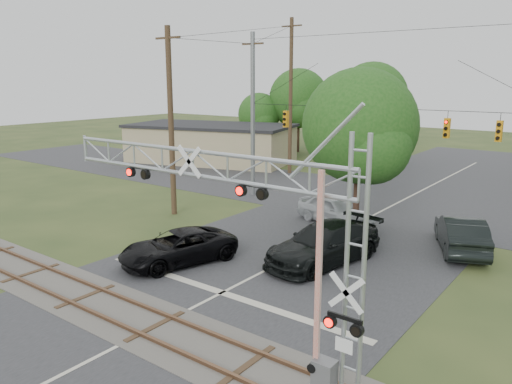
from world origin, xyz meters
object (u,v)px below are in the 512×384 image
Objects in this scene: crossing_gantry at (247,227)px; commercial_building at (211,143)px; pickup_black at (178,247)px; car_dark at (324,244)px; traffic_signal_span at (393,124)px; sedan_silver at (335,210)px.

commercial_building is (-26.51, 27.97, -2.54)m from crossing_gantry.
car_dark is at bearing 54.32° from pickup_black.
traffic_signal_span is 10.31m from car_dark.
sedan_silver is at bearing 125.06° from car_dark.
traffic_signal_span reaches higher than commercial_building.
commercial_building is at bearing 146.26° from pickup_black.
traffic_signal_span is 25.34m from commercial_building.
traffic_signal_span is at bearing -18.67° from sedan_silver.
crossing_gantry reaches higher than car_dark.
crossing_gantry is 18.71m from traffic_signal_span.
sedan_silver is at bearing -123.93° from traffic_signal_span.
commercial_building is (-23.76, 18.70, 1.00)m from car_dark.
commercial_building is (-21.10, 12.64, 1.08)m from sedan_silver.
crossing_gantry reaches higher than sedan_silver.
crossing_gantry is 1.98× the size of pickup_black.
commercial_building is at bearing 153.14° from car_dark.
pickup_black is 0.86× the size of car_dark.
commercial_building is at bearing 133.46° from crossing_gantry.
car_dark is 1.28× the size of sedan_silver.
pickup_black is 10.46m from sedan_silver.
traffic_signal_span reaches higher than pickup_black.
traffic_signal_span is (-3.38, 18.36, 1.29)m from crossing_gantry.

